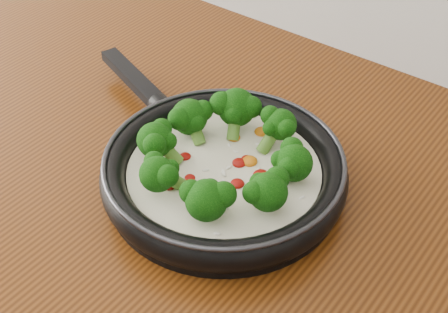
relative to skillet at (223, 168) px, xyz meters
The scene contains 1 object.
skillet is the anchor object (origin of this frame).
Camera 1 is at (0.33, 0.68, 1.43)m, focal length 51.42 mm.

